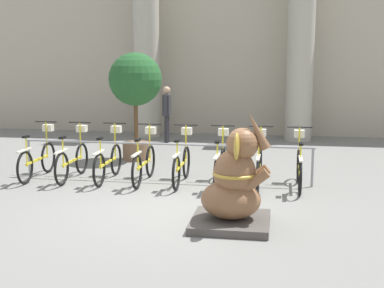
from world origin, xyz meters
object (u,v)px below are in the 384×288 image
at_px(bicycle_0, 38,158).
at_px(bicycle_3, 144,162).
at_px(bicycle_7, 299,167).
at_px(bicycle_2, 109,160).
at_px(elephant_statue, 234,187).
at_px(person_pedestrian, 167,109).
at_px(bicycle_1, 73,159).
at_px(potted_tree, 135,85).
at_px(bicycle_4, 182,163).
at_px(bicycle_6, 259,165).
at_px(bicycle_5, 220,164).

bearing_deg(bicycle_0, bicycle_3, -0.62).
xyz_separation_m(bicycle_3, bicycle_7, (2.99, 0.04, 0.00)).
relative_size(bicycle_2, elephant_statue, 1.00).
xyz_separation_m(elephant_statue, person_pedestrian, (-2.56, 7.22, 0.37)).
distance_m(bicycle_1, potted_tree, 2.69).
xyz_separation_m(bicycle_2, bicycle_3, (0.75, -0.04, 0.00)).
height_order(bicycle_1, bicycle_3, same).
distance_m(bicycle_7, potted_tree, 4.57).
relative_size(bicycle_2, person_pedestrian, 1.07).
distance_m(bicycle_4, person_pedestrian, 4.97).
xyz_separation_m(bicycle_1, bicycle_7, (4.49, 0.01, 0.00)).
bearing_deg(bicycle_6, bicycle_4, -178.64).
xyz_separation_m(bicycle_1, bicycle_6, (3.74, 0.02, 0.00)).
height_order(bicycle_1, bicycle_5, same).
relative_size(bicycle_4, potted_tree, 0.67).
height_order(bicycle_2, potted_tree, potted_tree).
bearing_deg(elephant_statue, bicycle_7, 67.89).
xyz_separation_m(bicycle_2, bicycle_4, (1.50, -0.03, 0.00)).
relative_size(bicycle_0, elephant_statue, 1.00).
height_order(bicycle_6, potted_tree, potted_tree).
bearing_deg(potted_tree, bicycle_3, -70.84).
height_order(bicycle_5, person_pedestrian, person_pedestrian).
bearing_deg(bicycle_4, bicycle_3, -178.88).
bearing_deg(bicycle_6, elephant_statue, -96.00).
distance_m(bicycle_7, person_pedestrian, 5.95).
height_order(bicycle_4, elephant_statue, elephant_statue).
height_order(bicycle_0, bicycle_7, same).
relative_size(bicycle_3, bicycle_7, 1.00).
height_order(bicycle_4, bicycle_7, same).
relative_size(bicycle_2, potted_tree, 0.67).
height_order(bicycle_0, person_pedestrian, person_pedestrian).
relative_size(bicycle_4, elephant_statue, 1.00).
bearing_deg(bicycle_1, bicycle_6, 0.30).
bearing_deg(person_pedestrian, bicycle_3, -83.15).
distance_m(bicycle_6, elephant_statue, 2.51).
bearing_deg(bicycle_7, bicycle_4, -179.29).
height_order(bicycle_6, person_pedestrian, person_pedestrian).
xyz_separation_m(bicycle_4, bicycle_5, (0.75, -0.00, 0.00)).
bearing_deg(bicycle_6, bicycle_2, -179.84).
height_order(elephant_statue, person_pedestrian, elephant_statue).
bearing_deg(bicycle_1, bicycle_5, -0.34).
xyz_separation_m(bicycle_6, person_pedestrian, (-2.82, 4.72, 0.54)).
distance_m(bicycle_3, bicycle_5, 1.50).
bearing_deg(bicycle_5, bicycle_1, 179.66).
relative_size(bicycle_5, person_pedestrian, 1.07).
bearing_deg(potted_tree, bicycle_2, -89.21).
height_order(bicycle_1, person_pedestrian, person_pedestrian).
relative_size(bicycle_4, bicycle_7, 1.00).
relative_size(bicycle_4, person_pedestrian, 1.07).
distance_m(bicycle_0, bicycle_7, 5.24).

